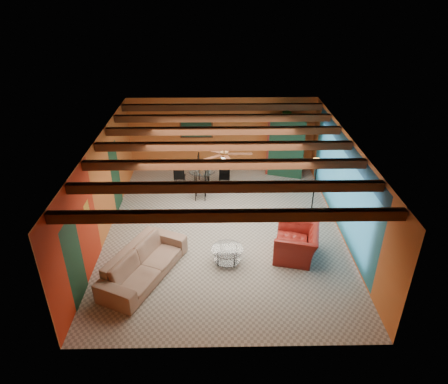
{
  "coord_description": "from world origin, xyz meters",
  "views": [
    {
      "loc": [
        -0.16,
        -9.46,
        6.44
      ],
      "look_at": [
        0.0,
        0.2,
        1.15
      ],
      "focal_mm": 32.41,
      "sensor_mm": 36.0,
      "label": 1
    }
  ],
  "objects_px": {
    "dining_table": "(202,175)",
    "vase": "(202,160)",
    "floor_lamp": "(314,188)",
    "sofa": "(144,263)",
    "armoire": "(285,147)",
    "potted_plant": "(288,111)",
    "armchair": "(296,243)",
    "coffee_table": "(227,255)"
  },
  "relations": [
    {
      "from": "dining_table",
      "to": "vase",
      "type": "height_order",
      "value": "vase"
    },
    {
      "from": "sofa",
      "to": "dining_table",
      "type": "relative_size",
      "value": 1.41
    },
    {
      "from": "floor_lamp",
      "to": "armoire",
      "type": "bearing_deg",
      "value": 99.16
    },
    {
      "from": "dining_table",
      "to": "coffee_table",
      "type": "bearing_deg",
      "value": -79.37
    },
    {
      "from": "armoire",
      "to": "floor_lamp",
      "type": "xyz_separation_m",
      "value": [
        0.45,
        -2.79,
        -0.15
      ]
    },
    {
      "from": "armchair",
      "to": "floor_lamp",
      "type": "bearing_deg",
      "value": 171.61
    },
    {
      "from": "coffee_table",
      "to": "potted_plant",
      "type": "relative_size",
      "value": 1.53
    },
    {
      "from": "floor_lamp",
      "to": "vase",
      "type": "bearing_deg",
      "value": 152.94
    },
    {
      "from": "armoire",
      "to": "potted_plant",
      "type": "relative_size",
      "value": 3.92
    },
    {
      "from": "sofa",
      "to": "potted_plant",
      "type": "xyz_separation_m",
      "value": [
        4.13,
        5.56,
        1.96
      ]
    },
    {
      "from": "sofa",
      "to": "coffee_table",
      "type": "bearing_deg",
      "value": -51.37
    },
    {
      "from": "dining_table",
      "to": "floor_lamp",
      "type": "relative_size",
      "value": 1.01
    },
    {
      "from": "sofa",
      "to": "armchair",
      "type": "xyz_separation_m",
      "value": [
        3.75,
        0.73,
        0.02
      ]
    },
    {
      "from": "sofa",
      "to": "floor_lamp",
      "type": "relative_size",
      "value": 1.43
    },
    {
      "from": "coffee_table",
      "to": "floor_lamp",
      "type": "xyz_separation_m",
      "value": [
        2.59,
        2.28,
        0.68
      ]
    },
    {
      "from": "armchair",
      "to": "vase",
      "type": "bearing_deg",
      "value": -132.32
    },
    {
      "from": "armchair",
      "to": "armoire",
      "type": "relative_size",
      "value": 0.58
    },
    {
      "from": "potted_plant",
      "to": "vase",
      "type": "height_order",
      "value": "potted_plant"
    },
    {
      "from": "dining_table",
      "to": "potted_plant",
      "type": "distance_m",
      "value": 3.61
    },
    {
      "from": "armchair",
      "to": "potted_plant",
      "type": "bearing_deg",
      "value": -170.68
    },
    {
      "from": "sofa",
      "to": "armchair",
      "type": "distance_m",
      "value": 3.82
    },
    {
      "from": "sofa",
      "to": "vase",
      "type": "bearing_deg",
      "value": 9.41
    },
    {
      "from": "coffee_table",
      "to": "floor_lamp",
      "type": "distance_m",
      "value": 3.52
    },
    {
      "from": "armchair",
      "to": "dining_table",
      "type": "relative_size",
      "value": 0.68
    },
    {
      "from": "armoire",
      "to": "armchair",
      "type": "bearing_deg",
      "value": -76.25
    },
    {
      "from": "vase",
      "to": "dining_table",
      "type": "bearing_deg",
      "value": 0.0
    },
    {
      "from": "floor_lamp",
      "to": "potted_plant",
      "type": "xyz_separation_m",
      "value": [
        -0.45,
        2.79,
        1.44
      ]
    },
    {
      "from": "dining_table",
      "to": "vase",
      "type": "distance_m",
      "value": 0.56
    },
    {
      "from": "sofa",
      "to": "floor_lamp",
      "type": "bearing_deg",
      "value": -33.96
    },
    {
      "from": "coffee_table",
      "to": "vase",
      "type": "height_order",
      "value": "vase"
    },
    {
      "from": "dining_table",
      "to": "vase",
      "type": "bearing_deg",
      "value": 0.0
    },
    {
      "from": "armchair",
      "to": "floor_lamp",
      "type": "height_order",
      "value": "floor_lamp"
    },
    {
      "from": "sofa",
      "to": "dining_table",
      "type": "xyz_separation_m",
      "value": [
        1.24,
        4.47,
        0.1
      ]
    },
    {
      "from": "floor_lamp",
      "to": "coffee_table",
      "type": "bearing_deg",
      "value": -138.68
    },
    {
      "from": "armchair",
      "to": "potted_plant",
      "type": "xyz_separation_m",
      "value": [
        0.38,
        4.83,
        1.93
      ]
    },
    {
      "from": "floor_lamp",
      "to": "potted_plant",
      "type": "relative_size",
      "value": 3.36
    },
    {
      "from": "potted_plant",
      "to": "armchair",
      "type": "bearing_deg",
      "value": -94.55
    },
    {
      "from": "sofa",
      "to": "armoire",
      "type": "bearing_deg",
      "value": -11.71
    },
    {
      "from": "dining_table",
      "to": "potted_plant",
      "type": "height_order",
      "value": "potted_plant"
    },
    {
      "from": "potted_plant",
      "to": "vase",
      "type": "relative_size",
      "value": 2.61
    },
    {
      "from": "vase",
      "to": "floor_lamp",
      "type": "bearing_deg",
      "value": -27.06
    },
    {
      "from": "armchair",
      "to": "floor_lamp",
      "type": "relative_size",
      "value": 0.68
    }
  ]
}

